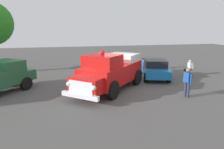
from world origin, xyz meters
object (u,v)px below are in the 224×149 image
Objects in this scene: vintage_fire_truck at (110,71)px; classic_hot_rod at (155,68)px; lawn_chair_by_car at (162,62)px; lawn_chair_near_truck at (190,68)px; spectator_seated at (189,67)px; lawn_chair_spare at (144,63)px; spectator_standing at (187,80)px.

vintage_fire_truck reaches higher than classic_hot_rod.
vintage_fire_truck is 5.76× the size of lawn_chair_by_car.
spectator_seated is at bearing -1.54° from lawn_chair_near_truck.
classic_hot_rod is at bearing 81.18° from lawn_chair_spare.
spectator_seated is at bearing 102.27° from lawn_chair_by_car.
spectator_standing reaches higher than lawn_chair_near_truck.
spectator_standing is at bearing 56.84° from spectator_seated.
spectator_standing is at bearing 73.10° from lawn_chair_by_car.
vintage_fire_truck is 5.76× the size of lawn_chair_spare.
classic_hot_rod reaches higher than lawn_chair_near_truck.
spectator_standing is (0.21, 4.90, 0.22)m from classic_hot_rod.
lawn_chair_by_car is (-2.27, -3.25, -0.16)m from classic_hot_rod.
vintage_fire_truck is 8.61m from lawn_chair_by_car.
vintage_fire_truck is 7.53m from spectator_seated.
vintage_fire_truck is 3.51× the size of spectator_standing.
spectator_standing is at bearing 87.60° from classic_hot_rod.
vintage_fire_truck is 4.83m from classic_hot_rod.
vintage_fire_truck reaches higher than lawn_chair_by_car.
spectator_seated is (-2.98, 0.02, -0.05)m from classic_hot_rod.
vintage_fire_truck is 5.76× the size of lawn_chair_near_truck.
lawn_chair_spare is (1.74, -0.19, 0.00)m from lawn_chair_by_car.
lawn_chair_spare is (2.58, -3.47, 0.00)m from lawn_chair_near_truck.
spectator_seated reaches higher than lawn_chair_near_truck.
lawn_chair_by_car is at bearing -75.57° from lawn_chair_near_truck.
lawn_chair_near_truck is 5.91m from spectator_standing.
lawn_chair_near_truck is at bearing 126.66° from lawn_chair_spare.
lawn_chair_by_car is at bearing -77.73° from spectator_seated.
vintage_fire_truck is at bearing 51.92° from lawn_chair_spare.
classic_hot_rod is at bearing -148.80° from vintage_fire_truck.
classic_hot_rod reaches higher than lawn_chair_spare.
lawn_chair_near_truck is 4.32m from lawn_chair_spare.
classic_hot_rod is 4.61× the size of lawn_chair_near_truck.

